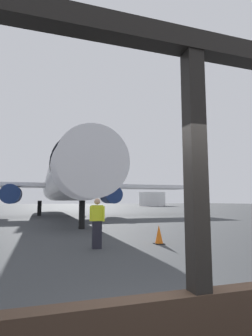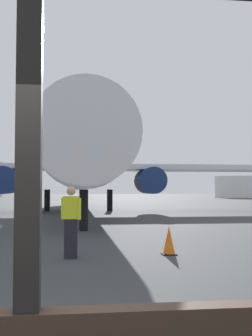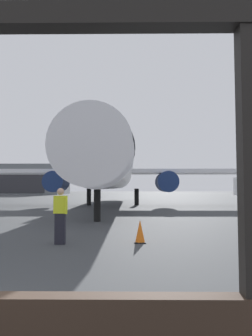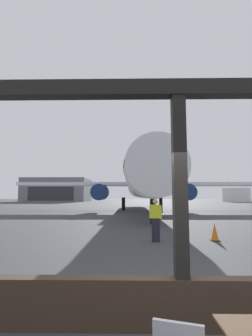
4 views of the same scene
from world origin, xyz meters
TOP-DOWN VIEW (x-y plane):
  - ground_plane at (0.00, 40.00)m, footprint 220.00×220.00m
  - window_frame at (0.00, 0.00)m, footprint 7.53×0.24m
  - airplane at (0.78, 27.71)m, footprint 30.13×35.98m
  - ground_crew_worker at (0.30, 6.86)m, footprint 0.49×0.36m
  - traffic_cone at (2.80, 7.12)m, footprint 0.36×0.36m
  - fuel_storage_tank at (33.20, 78.49)m, footprint 8.54×8.54m

SIDE VIEW (x-z plane):
  - ground_plane at x=0.00m, z-range 0.00..0.00m
  - traffic_cone at x=2.80m, z-range -0.02..0.71m
  - ground_crew_worker at x=0.30m, z-range 0.03..1.77m
  - window_frame at x=0.00m, z-range -0.55..3.08m
  - fuel_storage_tank at x=33.20m, z-range 0.00..4.34m
  - airplane at x=0.78m, z-range -1.68..8.87m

